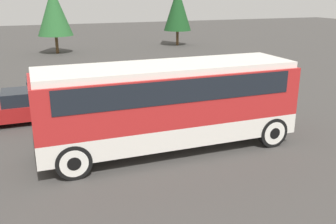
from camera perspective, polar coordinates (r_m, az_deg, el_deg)
The scene contains 6 objects.
ground_plane at distance 13.96m, azimuth 0.00°, elevation -5.56°, with size 120.00×120.00×0.00m, color #423F3D.
tour_bus at distance 13.35m, azimuth 0.38°, elevation 2.03°, with size 9.27×2.68×3.16m.
parked_car_near at distance 20.37m, azimuth -17.14°, elevation 3.20°, with size 4.30×1.90×1.37m.
parked_car_mid at distance 17.76m, azimuth -19.61°, elevation 0.99°, with size 4.65×1.83×1.45m.
tree_left at distance 37.17m, azimuth -16.99°, elevation 14.44°, with size 3.22×3.22×6.05m.
tree_center at distance 41.39m, azimuth 1.47°, elevation 15.47°, with size 2.93×2.93×6.18m.
Camera 1 is at (-4.54, -11.99, 5.53)m, focal length 40.00 mm.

